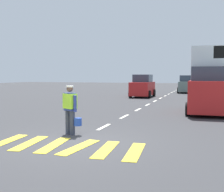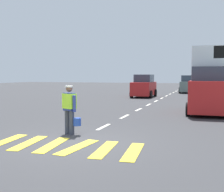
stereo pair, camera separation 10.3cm
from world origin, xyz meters
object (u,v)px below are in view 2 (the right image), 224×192
(delivery_truck, at_px, (209,83))
(road_worker, at_px, (70,107))
(car_outgoing_far, at_px, (189,85))
(car_parked_far, at_px, (211,88))
(car_oncoming_second, at_px, (144,87))

(delivery_truck, bearing_deg, road_worker, -120.90)
(road_worker, distance_m, car_outgoing_far, 25.73)
(delivery_truck, height_order, car_outgoing_far, delivery_truck)
(delivery_truck, relative_size, car_parked_far, 1.05)
(car_oncoming_second, xyz_separation_m, car_outgoing_far, (3.59, 7.87, -0.03))
(car_outgoing_far, bearing_deg, car_parked_far, -76.98)
(delivery_truck, relative_size, car_outgoing_far, 1.18)
(road_worker, height_order, delivery_truck, delivery_truck)
(car_oncoming_second, bearing_deg, car_parked_far, -19.58)
(road_worker, bearing_deg, car_oncoming_second, 93.99)
(car_outgoing_far, xyz_separation_m, car_parked_far, (2.30, -9.97, 0.05))
(car_oncoming_second, bearing_deg, road_worker, -86.01)
(road_worker, xyz_separation_m, car_outgoing_far, (2.35, 25.62, 0.00))
(road_worker, bearing_deg, car_parked_far, 73.42)
(delivery_truck, distance_m, car_parked_far, 8.15)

